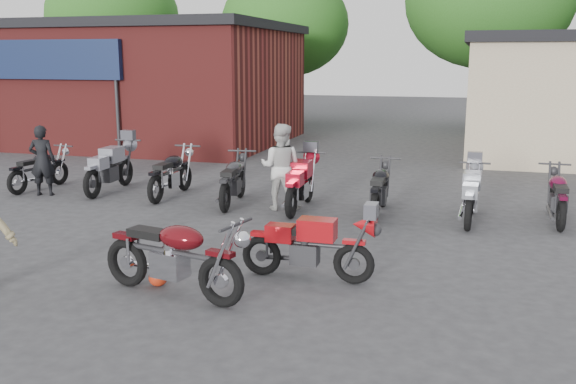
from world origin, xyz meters
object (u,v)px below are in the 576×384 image
(sportbike, at_px, (310,243))
(row_bike_1, at_px, (110,166))
(row_bike_2, at_px, (171,171))
(helmet, at_px, (158,278))
(vintage_motorcycle, at_px, (174,251))
(row_bike_0, at_px, (40,167))
(row_bike_4, at_px, (301,181))
(person_dark, at_px, (42,161))
(person_light, at_px, (281,167))
(row_bike_7, at_px, (558,194))
(row_bike_5, at_px, (380,186))
(row_bike_6, at_px, (471,193))
(row_bike_3, at_px, (233,178))

(sportbike, height_order, row_bike_1, row_bike_1)
(row_bike_2, bearing_deg, helmet, -156.07)
(vintage_motorcycle, height_order, row_bike_1, vintage_motorcycle)
(vintage_motorcycle, relative_size, row_bike_1, 1.01)
(row_bike_0, distance_m, row_bike_1, 1.76)
(vintage_motorcycle, relative_size, row_bike_4, 1.04)
(person_dark, distance_m, row_bike_0, 0.80)
(vintage_motorcycle, height_order, person_light, person_light)
(sportbike, relative_size, helmet, 7.04)
(sportbike, xyz_separation_m, row_bike_7, (3.68, 4.44, 0.02))
(person_dark, bearing_deg, row_bike_4, 167.07)
(vintage_motorcycle, relative_size, helmet, 8.17)
(row_bike_0, bearing_deg, helmet, -124.51)
(row_bike_2, bearing_deg, row_bike_4, -97.66)
(vintage_motorcycle, distance_m, row_bike_4, 5.21)
(person_dark, xyz_separation_m, row_bike_5, (7.55, 0.33, -0.23))
(row_bike_0, relative_size, row_bike_2, 0.91)
(vintage_motorcycle, xyz_separation_m, row_bike_4, (0.27, 5.20, -0.02))
(row_bike_6, bearing_deg, row_bike_0, 90.33)
(person_light, bearing_deg, row_bike_5, -177.34)
(sportbike, distance_m, person_dark, 8.11)
(row_bike_0, distance_m, row_bike_5, 8.06)
(sportbike, xyz_separation_m, person_light, (-1.64, 3.99, 0.35))
(row_bike_2, distance_m, row_bike_6, 6.46)
(helmet, xyz_separation_m, person_dark, (-5.25, 4.61, 0.68))
(sportbike, relative_size, row_bike_4, 0.90)
(vintage_motorcycle, relative_size, person_light, 1.21)
(person_light, height_order, row_bike_6, person_light)
(person_dark, xyz_separation_m, row_bike_4, (5.93, 0.29, -0.20))
(row_bike_0, relative_size, row_bike_7, 0.96)
(vintage_motorcycle, distance_m, sportbike, 1.89)
(row_bike_6, bearing_deg, row_bike_4, 91.43)
(row_bike_2, height_order, row_bike_6, row_bike_2)
(person_dark, height_order, row_bike_3, person_dark)
(row_bike_2, bearing_deg, vintage_motorcycle, -153.84)
(person_dark, height_order, row_bike_2, person_dark)
(vintage_motorcycle, height_order, row_bike_5, vintage_motorcycle)
(helmet, height_order, row_bike_1, row_bike_1)
(person_light, relative_size, row_bike_0, 0.97)
(person_dark, relative_size, row_bike_6, 0.82)
(row_bike_0, xyz_separation_m, row_bike_3, (4.96, -0.21, 0.05))
(person_light, distance_m, row_bike_6, 3.76)
(vintage_motorcycle, xyz_separation_m, person_light, (-0.13, 5.12, 0.26))
(row_bike_4, xyz_separation_m, row_bike_7, (4.92, 0.37, -0.04))
(row_bike_1, relative_size, row_bike_7, 1.11)
(person_light, relative_size, row_bike_7, 0.92)
(person_dark, bearing_deg, row_bike_6, 165.84)
(row_bike_6, bearing_deg, row_bike_3, 91.08)
(row_bike_2, distance_m, row_bike_5, 4.72)
(person_dark, relative_size, row_bike_2, 0.79)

